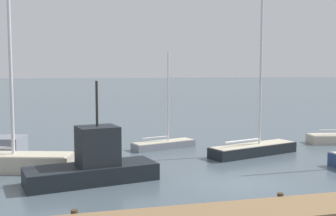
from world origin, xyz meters
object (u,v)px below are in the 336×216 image
(sailboat_2, at_px, (3,157))
(sailboat_4, at_px, (164,144))
(fishing_boat_1, at_px, (94,164))
(sailboat_0, at_px, (254,147))

(sailboat_2, relative_size, sailboat_4, 2.26)
(sailboat_2, bearing_deg, fishing_boat_1, -20.62)
(sailboat_2, height_order, fishing_boat_1, sailboat_2)
(sailboat_4, distance_m, fishing_boat_1, 9.19)
(sailboat_0, height_order, fishing_boat_1, sailboat_0)
(sailboat_0, relative_size, fishing_boat_1, 1.56)
(sailboat_4, bearing_deg, sailboat_2, -174.26)
(fishing_boat_1, bearing_deg, sailboat_2, 131.38)
(sailboat_0, xyz_separation_m, fishing_boat_1, (-10.26, -3.92, 0.36))
(sailboat_0, height_order, sailboat_4, sailboat_0)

